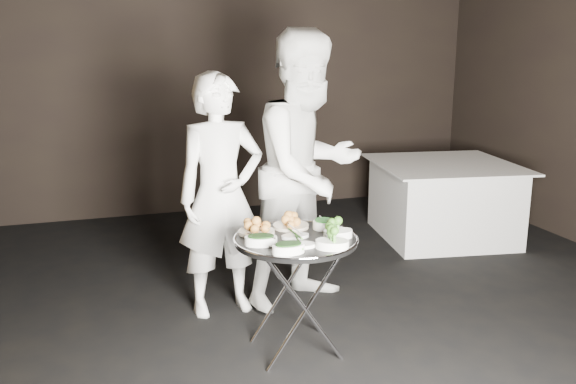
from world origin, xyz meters
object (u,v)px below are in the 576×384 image
object	(u,v)px
tray_stand	(296,290)
serving_tray	(296,239)
waiter_right	(309,171)
waiter_left	(221,196)
dining_table	(443,200)

from	to	relation	value
tray_stand	serving_tray	distance (m)	0.31
tray_stand	waiter_right	size ratio (longest dim) A/B	0.36
waiter_left	waiter_right	distance (m)	0.63
serving_tray	waiter_right	bearing A→B (deg)	65.07
tray_stand	waiter_right	xyz separation A→B (m)	(0.32, 0.69, 0.56)
serving_tray	dining_table	size ratio (longest dim) A/B	0.57
dining_table	tray_stand	bearing A→B (deg)	-140.08
serving_tray	tray_stand	bearing A→B (deg)	0.00
tray_stand	dining_table	bearing A→B (deg)	39.92
tray_stand	waiter_left	size ratio (longest dim) A/B	0.42
tray_stand	waiter_right	bearing A→B (deg)	65.07
tray_stand	dining_table	world-z (taller)	dining_table
tray_stand	dining_table	size ratio (longest dim) A/B	0.55
waiter_left	dining_table	distance (m)	2.57
waiter_left	waiter_right	world-z (taller)	waiter_right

